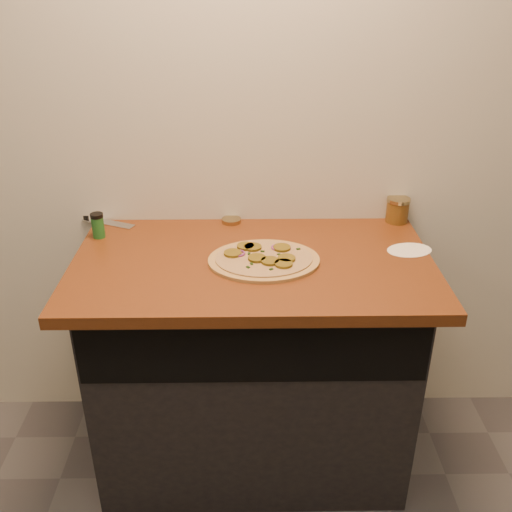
{
  "coord_description": "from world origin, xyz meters",
  "views": [
    {
      "loc": [
        -0.01,
        -0.26,
        1.78
      ],
      "look_at": [
        0.01,
        1.34,
        0.95
      ],
      "focal_mm": 40.0,
      "sensor_mm": 36.0,
      "label": 1
    }
  ],
  "objects_px": {
    "chefs_knife": "(92,219)",
    "salsa_jar": "(397,210)",
    "spice_shaker": "(98,225)",
    "pizza": "(264,259)"
  },
  "relations": [
    {
      "from": "chefs_knife",
      "to": "salsa_jar",
      "type": "distance_m",
      "value": 1.17
    },
    {
      "from": "pizza",
      "to": "chefs_knife",
      "type": "distance_m",
      "value": 0.74
    },
    {
      "from": "salsa_jar",
      "to": "spice_shaker",
      "type": "distance_m",
      "value": 1.11
    },
    {
      "from": "pizza",
      "to": "spice_shaker",
      "type": "xyz_separation_m",
      "value": [
        -0.59,
        0.2,
        0.04
      ]
    },
    {
      "from": "salsa_jar",
      "to": "spice_shaker",
      "type": "relative_size",
      "value": 1.04
    },
    {
      "from": "salsa_jar",
      "to": "spice_shaker",
      "type": "bearing_deg",
      "value": -173.6
    },
    {
      "from": "chefs_knife",
      "to": "spice_shaker",
      "type": "relative_size",
      "value": 3.3
    },
    {
      "from": "salsa_jar",
      "to": "pizza",
      "type": "bearing_deg",
      "value": -148.05
    },
    {
      "from": "salsa_jar",
      "to": "spice_shaker",
      "type": "height_order",
      "value": "salsa_jar"
    },
    {
      "from": "chefs_knife",
      "to": "salsa_jar",
      "type": "height_order",
      "value": "salsa_jar"
    }
  ]
}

